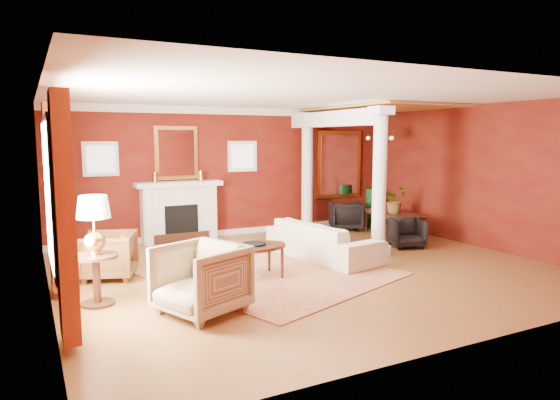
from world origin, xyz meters
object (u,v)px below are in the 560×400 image
sofa (322,234)px  side_table (94,232)px  armchair_stripe (201,276)px  armchair_leopard (108,253)px  dining_table (395,217)px  coffee_table (254,248)px

sofa → side_table: 4.17m
sofa → armchair_stripe: armchair_stripe is taller
armchair_leopard → dining_table: size_ratio=0.53×
sofa → dining_table: 2.79m
coffee_table → side_table: (-2.39, -0.21, 0.50)m
sofa → coffee_table: size_ratio=2.19×
armchair_leopard → side_table: bearing=6.2°
armchair_stripe → coffee_table: bearing=109.5°
sofa → armchair_leopard: sofa is taller
armchair_leopard → side_table: size_ratio=0.56×
side_table → dining_table: bearing=15.9°
side_table → armchair_leopard: bearing=75.6°
sofa → coffee_table: sofa is taller
armchair_leopard → coffee_table: bearing=83.4°
coffee_table → dining_table: bearing=21.7°
armchair_stripe → coffee_table: (1.26, 1.16, -0.00)m
sofa → armchair_leopard: bearing=74.5°
sofa → armchair_leopard: 3.75m
sofa → armchair_stripe: 3.43m
armchair_leopard → side_table: (-0.33, -1.27, 0.58)m
dining_table → armchair_stripe: bearing=128.5°
armchair_stripe → sofa: bearing=98.5°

